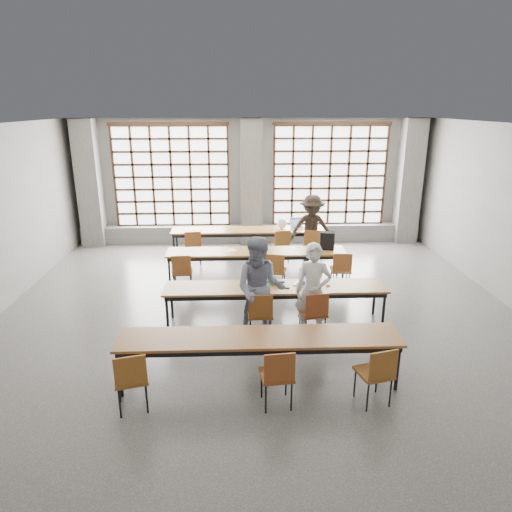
{
  "coord_description": "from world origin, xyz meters",
  "views": [
    {
      "loc": [
        -0.39,
        -7.59,
        3.84
      ],
      "look_at": [
        -0.06,
        0.4,
        1.18
      ],
      "focal_mm": 32.0,
      "sensor_mm": 36.0,
      "label": 1
    }
  ],
  "objects": [
    {
      "name": "desk_row_b",
      "position": [
        0.01,
        2.13,
        0.66
      ],
      "size": [
        4.0,
        0.7,
        0.73
      ],
      "color": "brown",
      "rests_on": "floor"
    },
    {
      "name": "column_mid",
      "position": [
        0.0,
        5.22,
        1.75
      ],
      "size": [
        0.6,
        0.55,
        3.5
      ],
      "primitive_type": "cube",
      "color": "#565654",
      "rests_on": "floor"
    },
    {
      "name": "chair_back_left",
      "position": [
        -1.52,
        3.37,
        0.54
      ],
      "size": [
        0.47,
        0.47,
        0.88
      ],
      "color": "maroon",
      "rests_on": "floor"
    },
    {
      "name": "student_female",
      "position": [
        -0.03,
        -0.49,
        0.89
      ],
      "size": [
        0.97,
        0.81,
        1.79
      ],
      "primitive_type": "imported",
      "rotation": [
        0.0,
        0.0,
        -0.16
      ],
      "color": "navy",
      "rests_on": "floor"
    },
    {
      "name": "laptop_front",
      "position": [
        0.85,
        0.11,
        0.79
      ],
      "size": [
        0.46,
        0.44,
        0.26
      ],
      "color": "#B0B1B5",
      "rests_on": "desk_row_c"
    },
    {
      "name": "wall_front",
      "position": [
        0.0,
        -5.5,
        1.75
      ],
      "size": [
        10.0,
        0.0,
        10.0
      ],
      "primitive_type": "plane",
      "rotation": [
        -1.57,
        0.0,
        0.0
      ],
      "color": "slate",
      "rests_on": "floor"
    },
    {
      "name": "plastic_bag",
      "position": [
        0.77,
        4.05,
        0.87
      ],
      "size": [
        0.27,
        0.22,
        0.29
      ],
      "primitive_type": "ellipsoid",
      "rotation": [
        0.0,
        0.0,
        0.06
      ],
      "color": "white",
      "rests_on": "desk_row_a"
    },
    {
      "name": "wall_back",
      "position": [
        0.0,
        5.5,
        1.75
      ],
      "size": [
        10.0,
        0.0,
        10.0
      ],
      "primitive_type": "plane",
      "rotation": [
        1.57,
        0.0,
        0.0
      ],
      "color": "slate",
      "rests_on": "floor"
    },
    {
      "name": "chair_front_left",
      "position": [
        -0.03,
        -0.62,
        0.54
      ],
      "size": [
        0.42,
        0.43,
        0.88
      ],
      "color": "brown",
      "rests_on": "floor"
    },
    {
      "name": "chair_near_mid",
      "position": [
        0.1,
        -2.47,
        0.54
      ],
      "size": [
        0.46,
        0.47,
        0.88
      ],
      "color": "brown",
      "rests_on": "floor"
    },
    {
      "name": "desk_row_c",
      "position": [
        0.27,
        0.01,
        0.66
      ],
      "size": [
        4.0,
        0.7,
        0.73
      ],
      "color": "brown",
      "rests_on": "floor"
    },
    {
      "name": "chair_front_right",
      "position": [
        0.88,
        -0.61,
        0.54
      ],
      "size": [
        0.49,
        0.49,
        0.88
      ],
      "color": "brown",
      "rests_on": "floor"
    },
    {
      "name": "mouse",
      "position": [
        1.22,
        -0.01,
        0.75
      ],
      "size": [
        0.11,
        0.08,
        0.04
      ],
      "primitive_type": "ellipsoid",
      "rotation": [
        0.0,
        0.0,
        -0.18
      ],
      "color": "silver",
      "rests_on": "desk_row_c"
    },
    {
      "name": "sill_ledge",
      "position": [
        0.0,
        5.3,
        0.25
      ],
      "size": [
        9.8,
        0.35,
        0.5
      ],
      "primitive_type": "cube",
      "color": "#565654",
      "rests_on": "floor"
    },
    {
      "name": "column_left",
      "position": [
        -4.5,
        5.22,
        1.75
      ],
      "size": [
        0.6,
        0.55,
        3.5
      ],
      "primitive_type": "cube",
      "color": "#565654",
      "rests_on": "floor"
    },
    {
      "name": "desk_row_a",
      "position": [
        -0.13,
        4.0,
        0.66
      ],
      "size": [
        4.0,
        0.7,
        0.73
      ],
      "color": "brown",
      "rests_on": "floor"
    },
    {
      "name": "laptop_back",
      "position": [
        1.2,
        4.1,
        0.79
      ],
      "size": [
        0.45,
        0.42,
        0.26
      ],
      "color": "#AFAEB3",
      "rests_on": "desk_row_a"
    },
    {
      "name": "floor",
      "position": [
        0.0,
        0.0,
        0.0
      ],
      "size": [
        11.0,
        11.0,
        0.0
      ],
      "primitive_type": "plane",
      "color": "#494946",
      "rests_on": "ground"
    },
    {
      "name": "paper_sheet_c",
      "position": [
        0.11,
        2.13,
        0.73
      ],
      "size": [
        0.35,
        0.3,
        0.0
      ],
      "primitive_type": "cube",
      "rotation": [
        0.0,
        0.0,
        0.36
      ],
      "color": "silver",
      "rests_on": "desk_row_b"
    },
    {
      "name": "chair_back_right",
      "position": [
        1.46,
        3.37,
        0.54
      ],
      "size": [
        0.45,
        0.46,
        0.88
      ],
      "color": "brown",
      "rests_on": "floor"
    },
    {
      "name": "chair_mid_right",
      "position": [
        1.81,
        1.5,
        0.54
      ],
      "size": [
        0.45,
        0.45,
        0.88
      ],
      "color": "brown",
      "rests_on": "floor"
    },
    {
      "name": "phone",
      "position": [
        0.45,
        -0.09,
        0.74
      ],
      "size": [
        0.14,
        0.1,
        0.01
      ],
      "primitive_type": "cube",
      "rotation": [
        0.0,
        0.0,
        -0.37
      ],
      "color": "black",
      "rests_on": "desk_row_c"
    },
    {
      "name": "backpack",
      "position": [
        1.61,
        2.18,
        0.93
      ],
      "size": [
        0.35,
        0.25,
        0.4
      ],
      "primitive_type": "cube",
      "rotation": [
        0.0,
        0.0,
        -0.17
      ],
      "color": "black",
      "rests_on": "desk_row_b"
    },
    {
      "name": "student_back",
      "position": [
        1.47,
        3.5,
        0.86
      ],
      "size": [
        1.13,
        0.66,
        1.72
      ],
      "primitive_type": "imported",
      "rotation": [
        0.0,
        0.0,
        0.02
      ],
      "color": "black",
      "rests_on": "floor"
    },
    {
      "name": "green_box",
      "position": [
        0.22,
        0.09,
        0.78
      ],
      "size": [
        0.25,
        0.1,
        0.09
      ],
      "primitive_type": "cube",
      "rotation": [
        0.0,
        0.0,
        -0.04
      ],
      "color": "#358D2E",
      "rests_on": "desk_row_c"
    },
    {
      "name": "paper_sheet_a",
      "position": [
        -0.59,
        2.18,
        0.73
      ],
      "size": [
        0.36,
        0.34,
        0.0
      ],
      "primitive_type": "cube",
      "rotation": [
        0.0,
        0.0,
        0.57
      ],
      "color": "silver",
      "rests_on": "desk_row_b"
    },
    {
      "name": "chair_back_mid",
      "position": [
        0.69,
        3.37,
        0.54
      ],
      "size": [
        0.5,
        0.51,
        0.88
      ],
      "color": "brown",
      "rests_on": "floor"
    },
    {
      "name": "chair_mid_left",
      "position": [
        -1.58,
        1.5,
        0.54
      ],
      "size": [
        0.44,
        0.45,
        0.88
      ],
      "color": "brown",
      "rests_on": "floor"
    },
    {
      "name": "red_pouch",
      "position": [
        -1.81,
        -2.39,
        0.5
      ],
      "size": [
        0.22,
        0.15,
        0.06
      ],
      "primitive_type": "cube",
      "rotation": [
        0.0,
        0.0,
        -0.36
      ],
      "color": "#AC1518",
      "rests_on": "chair_near_left"
    },
    {
      "name": "chair_near_left",
      "position": [
        -1.79,
        -2.47,
        0.54
      ],
      "size": [
        0.51,
        0.51,
        0.88
      ],
      "color": "brown",
      "rests_on": "floor"
    },
    {
      "name": "window_left",
      "position": [
        -2.25,
        5.42,
        1.9
      ],
      "size": [
        3.32,
        0.12,
        3.0
      ],
      "color": "white",
      "rests_on": "wall_back"
    },
    {
      "name": "ceiling",
      "position": [
        0.0,
        0.0,
        3.5
      ],
      "size": [
        11.0,
        11.0,
        0.0
      ],
      "primitive_type": "plane",
      "rotation": [
        3.14,
        0.0,
        0.0
      ],
      "color": "silver",
      "rests_on": "floor"
    },
    {
      "name": "desk_row_d",
      "position": [
        -0.11,
        -1.84,
        0.66
      ],
      "size": [
        4.0,
        0.7,
        0.73
      ],
      "color": "brown",
      "rests_on": "floor"
    },
    {
      "name": "chair_mid_centre",
      "position": [
        0.4,
        1.5,
        0.54
      ],
      "size": [
        0.5,
        0.5,
        0.88
      ],
      "color": "brown",
      "rests_on": "floor"
    },
    {
      "name": "window_right",
      "position": [
        2.25,
        5.42,
        1.9
      ],
      "size": [
        3.32,
        0.12,
        3.0
      ],
      "color": "white",
      "rests_on": "wall_back"
    },
    {
      "name": "student_male",
      "position": [
        0.87,
        -0.49,
        0.84
      ],
      "size": [
        0.69,
        0.55,
        1.67
      ],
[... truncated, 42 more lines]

